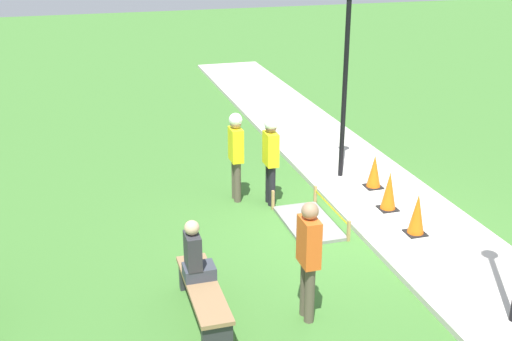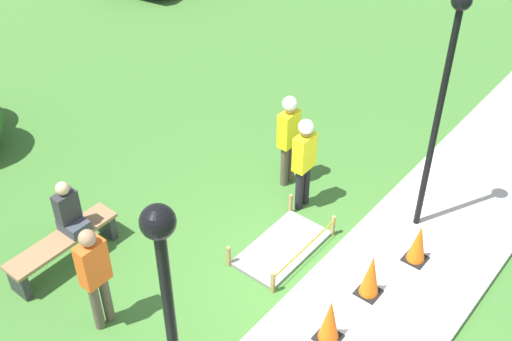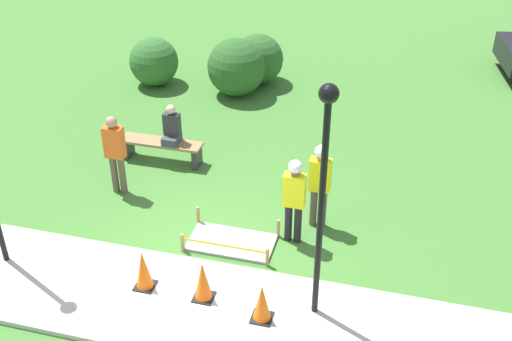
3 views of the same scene
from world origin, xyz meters
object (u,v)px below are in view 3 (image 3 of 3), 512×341
(traffic_cone_sidewalk_edge, at_px, (262,303))
(lamppost_near, at_px, (323,175))
(bystander_in_orange_shirt, at_px, (115,150))
(traffic_cone_near_patch, at_px, (143,270))
(park_bench, at_px, (162,147))
(person_seated_on_bench, at_px, (172,128))
(worker_assistant, at_px, (294,194))
(worker_supervisor, at_px, (320,179))
(traffic_cone_far_patch, at_px, (203,281))

(traffic_cone_sidewalk_edge, relative_size, lamppost_near, 0.17)
(traffic_cone_sidewalk_edge, xyz_separation_m, bystander_in_orange_shirt, (-3.80, 2.87, 0.57))
(traffic_cone_near_patch, relative_size, park_bench, 0.40)
(person_seated_on_bench, relative_size, worker_assistant, 0.51)
(worker_supervisor, bearing_deg, lamppost_near, -80.87)
(lamppost_near, bearing_deg, person_seated_on_bench, 135.18)
(bystander_in_orange_shirt, bearing_deg, traffic_cone_near_patch, -57.31)
(worker_supervisor, bearing_deg, traffic_cone_near_patch, -134.12)
(worker_supervisor, distance_m, bystander_in_orange_shirt, 4.20)
(traffic_cone_sidewalk_edge, distance_m, worker_supervisor, 2.89)
(traffic_cone_near_patch, height_order, traffic_cone_sidewalk_edge, traffic_cone_near_patch)
(traffic_cone_near_patch, relative_size, person_seated_on_bench, 0.84)
(worker_assistant, bearing_deg, park_bench, 149.16)
(traffic_cone_near_patch, height_order, traffic_cone_far_patch, traffic_cone_far_patch)
(traffic_cone_sidewalk_edge, distance_m, worker_assistant, 2.28)
(worker_supervisor, bearing_deg, traffic_cone_far_patch, -119.27)
(park_bench, height_order, lamppost_near, lamppost_near)
(bystander_in_orange_shirt, bearing_deg, park_bench, 73.98)
(park_bench, bearing_deg, worker_supervisor, -21.02)
(traffic_cone_near_patch, bearing_deg, bystander_in_orange_shirt, 122.69)
(traffic_cone_far_patch, height_order, lamppost_near, lamppost_near)
(park_bench, relative_size, worker_supervisor, 1.03)
(traffic_cone_far_patch, distance_m, traffic_cone_sidewalk_edge, 1.07)
(worker_supervisor, bearing_deg, traffic_cone_sidewalk_edge, -98.08)
(traffic_cone_far_patch, height_order, park_bench, traffic_cone_far_patch)
(lamppost_near, bearing_deg, worker_assistant, 112.54)
(traffic_cone_near_patch, height_order, person_seated_on_bench, person_seated_on_bench)
(traffic_cone_far_patch, xyz_separation_m, worker_supervisor, (1.45, 2.58, 0.60))
(worker_supervisor, height_order, bystander_in_orange_shirt, worker_supervisor)
(bystander_in_orange_shirt, bearing_deg, lamppost_near, -28.36)
(worker_supervisor, bearing_deg, worker_assistant, -121.58)
(person_seated_on_bench, bearing_deg, traffic_cone_far_patch, -62.83)
(worker_assistant, bearing_deg, traffic_cone_far_patch, -118.56)
(park_bench, bearing_deg, traffic_cone_sidewalk_edge, -51.29)
(traffic_cone_near_patch, distance_m, traffic_cone_far_patch, 1.05)
(park_bench, relative_size, person_seated_on_bench, 2.08)
(traffic_cone_near_patch, xyz_separation_m, worker_supervisor, (2.50, 2.57, 0.60))
(lamppost_near, bearing_deg, traffic_cone_sidewalk_edge, -153.23)
(traffic_cone_near_patch, xyz_separation_m, person_seated_on_bench, (-1.05, 4.08, 0.39))
(traffic_cone_sidewalk_edge, height_order, worker_assistant, worker_assistant)
(park_bench, distance_m, worker_supervisor, 4.13)
(person_seated_on_bench, height_order, worker_assistant, worker_assistant)
(worker_supervisor, bearing_deg, bystander_in_orange_shirt, 178.91)
(traffic_cone_sidewalk_edge, relative_size, person_seated_on_bench, 0.77)
(worker_supervisor, xyz_separation_m, bystander_in_orange_shirt, (-4.20, 0.08, -0.06))
(traffic_cone_far_patch, distance_m, bystander_in_orange_shirt, 3.86)
(park_bench, distance_m, worker_assistant, 4.06)
(person_seated_on_bench, bearing_deg, park_bench, -168.92)
(person_seated_on_bench, distance_m, worker_assistant, 3.82)
(traffic_cone_far_patch, relative_size, bystander_in_orange_shirt, 0.43)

